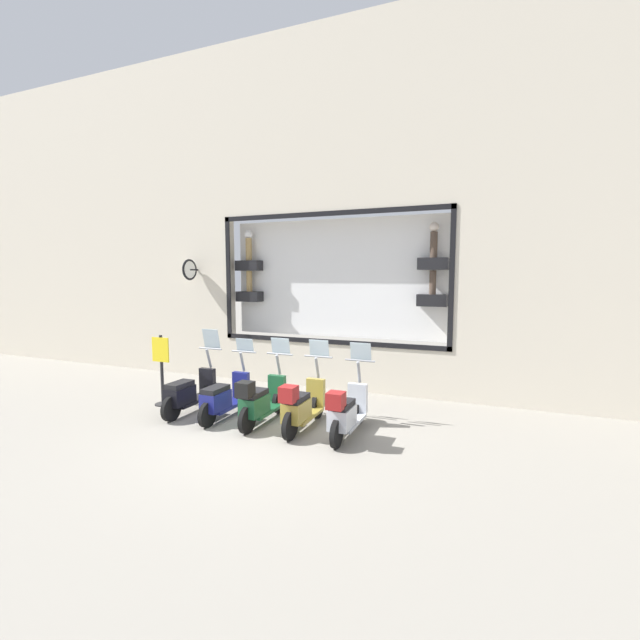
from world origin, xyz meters
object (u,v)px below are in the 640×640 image
scooter_silver_0 (346,412)px  shop_sign_post (162,368)px  scooter_navy_3 (224,398)px  scooter_black_4 (189,393)px  scooter_green_2 (260,401)px  scooter_olive_1 (301,406)px

scooter_silver_0 → shop_sign_post: (0.32, 4.47, 0.38)m
scooter_navy_3 → scooter_silver_0: bearing=-91.3°
scooter_navy_3 → scooter_black_4: bearing=89.6°
scooter_silver_0 → shop_sign_post: bearing=85.8°
scooter_green_2 → scooter_navy_3: (0.06, 0.88, -0.05)m
scooter_silver_0 → scooter_olive_1: 0.88m
scooter_silver_0 → scooter_black_4: (0.07, 3.52, -0.03)m
scooter_silver_0 → shop_sign_post: scooter_silver_0 is taller
scooter_silver_0 → scooter_black_4: 3.52m
scooter_olive_1 → scooter_black_4: (0.06, 2.64, -0.04)m
scooter_green_2 → scooter_black_4: bearing=87.9°
scooter_olive_1 → scooter_green_2: (-0.00, 0.88, -0.00)m
scooter_navy_3 → scooter_olive_1: bearing=-91.8°
scooter_green_2 → scooter_navy_3: scooter_green_2 is taller
scooter_olive_1 → shop_sign_post: scooter_olive_1 is taller
scooter_green_2 → scooter_silver_0: bearing=-90.1°
scooter_silver_0 → scooter_green_2: bearing=89.9°
scooter_black_4 → shop_sign_post: bearing=74.8°
scooter_black_4 → scooter_green_2: bearing=-92.1°
scooter_navy_3 → scooter_black_4: scooter_black_4 is taller
scooter_silver_0 → scooter_olive_1: size_ratio=1.00×
scooter_green_2 → scooter_black_4: size_ratio=1.00×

